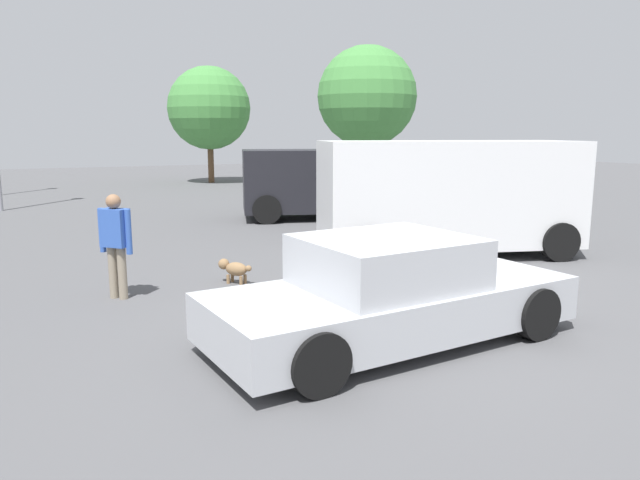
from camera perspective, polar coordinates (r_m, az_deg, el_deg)
name	(u,v)px	position (r m, az deg, el deg)	size (l,w,h in m)	color
ground_plane	(388,333)	(7.49, 6.59, -8.93)	(80.00, 80.00, 0.00)	#515154
sedan_foreground	(391,294)	(7.06, 6.80, -5.19)	(4.60, 2.24, 1.27)	#B7BABF
dog	(234,269)	(9.88, -8.28, -2.74)	(0.46, 0.51, 0.40)	olive
van_white	(447,194)	(12.26, 12.15, 4.35)	(5.44, 3.41, 2.30)	white
suv_dark	(322,181)	(17.21, 0.22, 5.70)	(4.87, 3.16, 1.98)	black
pedestrian	(116,237)	(9.27, -19.08, 0.23)	(0.45, 0.45, 1.57)	gray
tree_back_left	(367,97)	(26.06, 4.54, 13.60)	(4.25, 4.25, 6.12)	brown
tree_back_center	(209,108)	(30.24, -10.62, 12.36)	(4.04, 4.04, 5.67)	brown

